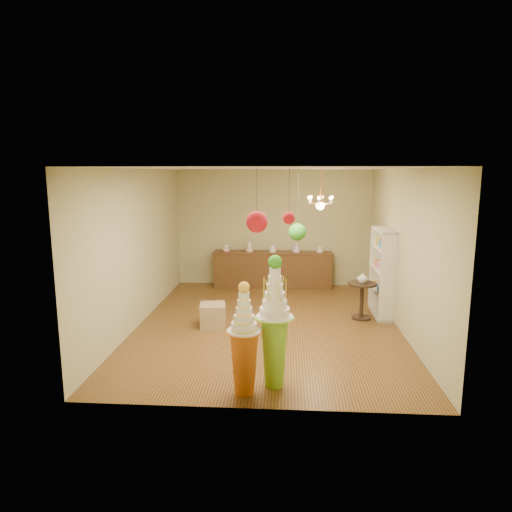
# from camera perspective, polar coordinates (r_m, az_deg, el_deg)

# --- Properties ---
(floor) EXTENTS (6.50, 6.50, 0.00)m
(floor) POSITION_cam_1_polar(r_m,az_deg,el_deg) (9.04, 1.47, -8.51)
(floor) COLOR brown
(floor) RESTS_ON ground
(ceiling) EXTENTS (6.50, 6.50, 0.00)m
(ceiling) POSITION_cam_1_polar(r_m,az_deg,el_deg) (8.55, 1.56, 10.88)
(ceiling) COLOR silver
(ceiling) RESTS_ON ground
(wall_back) EXTENTS (5.00, 0.04, 3.00)m
(wall_back) POSITION_cam_1_polar(r_m,az_deg,el_deg) (11.88, 2.16, 3.51)
(wall_back) COLOR tan
(wall_back) RESTS_ON ground
(wall_front) EXTENTS (5.00, 0.04, 3.00)m
(wall_front) POSITION_cam_1_polar(r_m,az_deg,el_deg) (5.49, 0.11, -4.71)
(wall_front) COLOR tan
(wall_front) RESTS_ON ground
(wall_left) EXTENTS (0.04, 6.50, 3.00)m
(wall_left) POSITION_cam_1_polar(r_m,az_deg,el_deg) (9.11, -14.39, 1.06)
(wall_left) COLOR tan
(wall_left) RESTS_ON ground
(wall_right) EXTENTS (0.04, 6.50, 3.00)m
(wall_right) POSITION_cam_1_polar(r_m,az_deg,el_deg) (8.92, 17.77, 0.69)
(wall_right) COLOR tan
(wall_right) RESTS_ON ground
(pedestal_green) EXTENTS (0.55, 0.55, 1.85)m
(pedestal_green) POSITION_cam_1_polar(r_m,az_deg,el_deg) (6.33, 2.32, -9.86)
(pedestal_green) COLOR #7EC12A
(pedestal_green) RESTS_ON floor
(pedestal_orange) EXTENTS (0.58, 0.58, 1.55)m
(pedestal_orange) POSITION_cam_1_polar(r_m,az_deg,el_deg) (6.18, -1.49, -11.92)
(pedestal_orange) COLOR #C26016
(pedestal_orange) RESTS_ON floor
(burlap_riser) EXTENTS (0.55, 0.55, 0.44)m
(burlap_riser) POSITION_cam_1_polar(r_m,az_deg,el_deg) (8.90, -5.43, -7.36)
(burlap_riser) COLOR #8F784E
(burlap_riser) RESTS_ON floor
(sideboard) EXTENTS (3.04, 0.54, 1.16)m
(sideboard) POSITION_cam_1_polar(r_m,az_deg,el_deg) (11.77, 2.09, -1.60)
(sideboard) COLOR #503219
(sideboard) RESTS_ON floor
(shelving_unit) EXTENTS (0.33, 1.20, 1.80)m
(shelving_unit) POSITION_cam_1_polar(r_m,az_deg,el_deg) (9.76, 15.55, -1.96)
(shelving_unit) COLOR beige
(shelving_unit) RESTS_ON floor
(round_table) EXTENTS (0.71, 0.71, 0.74)m
(round_table) POSITION_cam_1_polar(r_m,az_deg,el_deg) (9.47, 13.10, -4.85)
(round_table) COLOR black
(round_table) RESTS_ON floor
(vase) EXTENTS (0.24, 0.24, 0.22)m
(vase) POSITION_cam_1_polar(r_m,az_deg,el_deg) (9.38, 13.20, -2.65)
(vase) COLOR beige
(vase) RESTS_ON round_table
(pom_red_left) EXTENTS (0.28, 0.28, 0.85)m
(pom_red_left) POSITION_cam_1_polar(r_m,az_deg,el_deg) (5.95, 0.11, 4.29)
(pom_red_left) COLOR #474233
(pom_red_left) RESTS_ON ceiling
(pom_green_mid) EXTENTS (0.29, 0.29, 1.18)m
(pom_green_mid) POSITION_cam_1_polar(r_m,az_deg,el_deg) (7.52, 5.19, 3.02)
(pom_green_mid) COLOR #474233
(pom_green_mid) RESTS_ON ceiling
(pom_red_right) EXTENTS (0.16, 0.16, 0.74)m
(pom_red_right) POSITION_cam_1_polar(r_m,az_deg,el_deg) (5.98, 4.13, 4.78)
(pom_red_right) COLOR #474233
(pom_red_right) RESTS_ON ceiling
(chandelier) EXTENTS (0.75, 0.75, 0.85)m
(chandelier) POSITION_cam_1_polar(r_m,az_deg,el_deg) (9.56, 8.04, 6.55)
(chandelier) COLOR #E1974F
(chandelier) RESTS_ON ceiling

